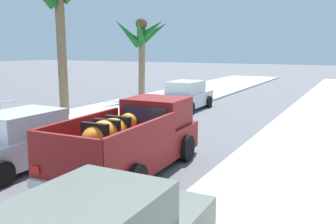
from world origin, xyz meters
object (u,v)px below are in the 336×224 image
Objects in this scene: pickup_truck at (133,141)px; car_right_near at (185,96)px; car_left_mid at (21,141)px; palm_tree_right_fore at (140,36)px.

car_right_near is at bearing 107.36° from pickup_truck.
palm_tree_right_fore is (-4.29, 13.09, 3.37)m from car_left_mid.
car_right_near is (-3.01, 9.63, -0.10)m from pickup_truck.
pickup_truck reaches higher than car_left_mid.
car_left_mid is 14.18m from palm_tree_right_fore.
palm_tree_right_fore reaches higher than pickup_truck.
car_left_mid is 0.82× the size of palm_tree_right_fore.
car_right_near is at bearing -28.33° from palm_tree_right_fore.
car_right_near and car_left_mid have the same top height.
car_left_mid is (0.04, -10.80, 0.00)m from car_right_near.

